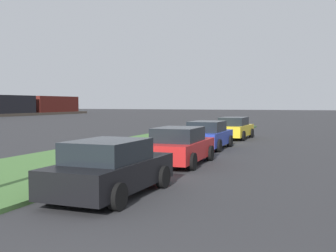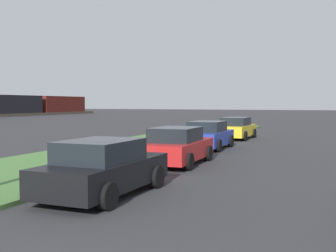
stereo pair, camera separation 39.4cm
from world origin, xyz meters
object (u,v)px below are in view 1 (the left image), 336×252
Objects in this scene: parked_car_red at (179,146)px; parked_car_blue at (208,135)px; parked_car_yellow at (234,128)px; parked_car_black at (111,168)px.

parked_car_red is 5.86m from parked_car_blue.
parked_car_blue is at bearing -178.33° from parked_car_yellow.
parked_car_blue is at bearing 3.00° from parked_car_red.
parked_car_red is 1.00× the size of parked_car_yellow.
parked_car_yellow is (18.43, 0.58, 0.00)m from parked_car_black.
parked_car_black and parked_car_blue have the same top height.
parked_car_red is at bearing -176.20° from parked_car_blue.
parked_car_red is at bearing -176.18° from parked_car_yellow.
parked_car_yellow is at bearing -0.79° from parked_car_blue.
parked_car_yellow is (6.65, -0.03, 0.00)m from parked_car_blue.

